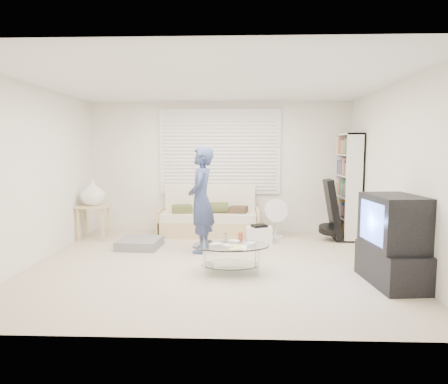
{
  "coord_description": "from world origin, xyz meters",
  "views": [
    {
      "loc": [
        0.35,
        -5.5,
        1.62
      ],
      "look_at": [
        0.15,
        0.3,
        0.98
      ],
      "focal_mm": 32.0,
      "sensor_mm": 36.0,
      "label": 1
    }
  ],
  "objects_px": {
    "futon_sofa": "(209,219)",
    "coffee_table": "(231,250)",
    "tv_unit": "(393,241)",
    "bookshelf": "(348,186)"
  },
  "relations": [
    {
      "from": "futon_sofa",
      "to": "coffee_table",
      "type": "xyz_separation_m",
      "value": [
        0.45,
        -2.3,
        0.01
      ]
    },
    {
      "from": "futon_sofa",
      "to": "tv_unit",
      "type": "bearing_deg",
      "value": -47.97
    },
    {
      "from": "futon_sofa",
      "to": "bookshelf",
      "type": "relative_size",
      "value": 0.99
    },
    {
      "from": "tv_unit",
      "to": "coffee_table",
      "type": "xyz_separation_m",
      "value": [
        -1.93,
        0.35,
        -0.21
      ]
    },
    {
      "from": "futon_sofa",
      "to": "tv_unit",
      "type": "relative_size",
      "value": 1.74
    },
    {
      "from": "coffee_table",
      "to": "bookshelf",
      "type": "bearing_deg",
      "value": 45.81
    },
    {
      "from": "futon_sofa",
      "to": "bookshelf",
      "type": "bearing_deg",
      "value": -4.17
    },
    {
      "from": "bookshelf",
      "to": "tv_unit",
      "type": "xyz_separation_m",
      "value": [
        -0.13,
        -2.46,
        -0.42
      ]
    },
    {
      "from": "bookshelf",
      "to": "futon_sofa",
      "type": "bearing_deg",
      "value": 175.83
    },
    {
      "from": "bookshelf",
      "to": "coffee_table",
      "type": "bearing_deg",
      "value": -134.19
    }
  ]
}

